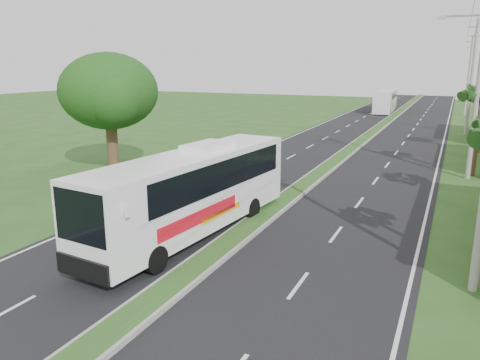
% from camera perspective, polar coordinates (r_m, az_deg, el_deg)
% --- Properties ---
extents(ground, '(180.00, 180.00, 0.00)m').
position_cam_1_polar(ground, '(16.52, -4.71, -10.44)').
color(ground, '#2A471A').
rests_on(ground, ground).
extents(road_asphalt, '(14.00, 160.00, 0.02)m').
position_cam_1_polar(road_asphalt, '(34.57, 11.76, 2.31)').
color(road_asphalt, black).
rests_on(road_asphalt, ground).
extents(median_strip, '(1.20, 160.00, 0.18)m').
position_cam_1_polar(median_strip, '(34.55, 11.77, 2.46)').
color(median_strip, gray).
rests_on(median_strip, ground).
extents(lane_edge_left, '(0.12, 160.00, 0.01)m').
position_cam_1_polar(lane_edge_left, '(36.61, 1.50, 3.23)').
color(lane_edge_left, silver).
rests_on(lane_edge_left, ground).
extents(lane_edge_right, '(0.12, 160.00, 0.01)m').
position_cam_1_polar(lane_edge_right, '(33.76, 22.88, 1.20)').
color(lane_edge_right, silver).
rests_on(lane_edge_right, ground).
extents(shade_tree, '(6.30, 6.00, 7.54)m').
position_cam_1_polar(shade_tree, '(30.32, -15.82, 10.07)').
color(shade_tree, '#473321').
rests_on(shade_tree, ground).
extents(utility_pole_b, '(3.20, 0.28, 12.00)m').
position_cam_1_polar(utility_pole_b, '(31.08, 27.14, 11.44)').
color(utility_pole_b, gray).
rests_on(utility_pole_b, ground).
extents(utility_pole_c, '(1.60, 0.28, 11.00)m').
position_cam_1_polar(utility_pole_c, '(51.08, 26.42, 11.26)').
color(utility_pole_c, gray).
rests_on(utility_pole_c, ground).
extents(utility_pole_d, '(1.60, 0.28, 10.50)m').
position_cam_1_polar(utility_pole_d, '(71.08, 26.12, 11.45)').
color(utility_pole_d, gray).
rests_on(utility_pole_d, ground).
extents(coach_bus_main, '(3.50, 11.46, 3.65)m').
position_cam_1_polar(coach_bus_main, '(18.81, -5.73, -0.91)').
color(coach_bus_main, white).
rests_on(coach_bus_main, ground).
extents(coach_bus_far, '(2.82, 10.91, 3.15)m').
position_cam_1_polar(coach_bus_far, '(72.03, 17.31, 9.34)').
color(coach_bus_far, white).
rests_on(coach_bus_far, ground).
extents(motorcyclist, '(1.62, 0.72, 2.38)m').
position_cam_1_polar(motorcyclist, '(24.61, 1.96, 0.10)').
color(motorcyclist, black).
rests_on(motorcyclist, ground).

